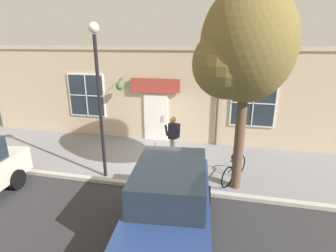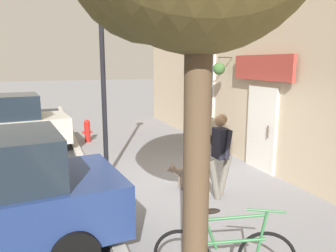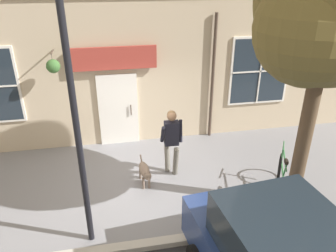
% 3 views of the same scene
% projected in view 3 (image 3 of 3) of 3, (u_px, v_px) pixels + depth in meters
% --- Properties ---
extents(ground_plane, '(90.00, 90.00, 0.00)m').
position_uv_depth(ground_plane, '(146.00, 183.00, 7.89)').
color(ground_plane, gray).
extents(storefront_facade, '(0.95, 18.00, 4.19)m').
position_uv_depth(storefront_facade, '(132.00, 71.00, 9.03)').
color(storefront_facade, '#C6B293').
rests_on(storefront_facade, ground_plane).
extents(pedestrian_walking, '(0.61, 0.55, 1.70)m').
position_uv_depth(pedestrian_walking, '(172.00, 137.00, 7.85)').
color(pedestrian_walking, '#6B665B').
rests_on(pedestrian_walking, ground_plane).
extents(dog_on_leash, '(1.09, 0.27, 0.58)m').
position_uv_depth(dog_on_leash, '(145.00, 171.00, 7.68)').
color(dog_on_leash, '#7F6B5B').
rests_on(dog_on_leash, ground_plane).
extents(street_tree_by_curb, '(2.81, 2.70, 5.84)m').
position_uv_depth(street_tree_by_curb, '(329.00, 4.00, 5.32)').
color(street_tree_by_curb, brown).
rests_on(street_tree_by_curb, ground_plane).
extents(leaning_bicycle, '(1.58, 0.81, 1.00)m').
position_uv_depth(leaning_bicycle, '(282.00, 178.00, 7.43)').
color(leaning_bicycle, black).
rests_on(leaning_bicycle, ground_plane).
extents(street_lamp, '(0.32, 0.32, 4.91)m').
position_uv_depth(street_lamp, '(70.00, 78.00, 4.89)').
color(street_lamp, black).
rests_on(street_lamp, ground_plane).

